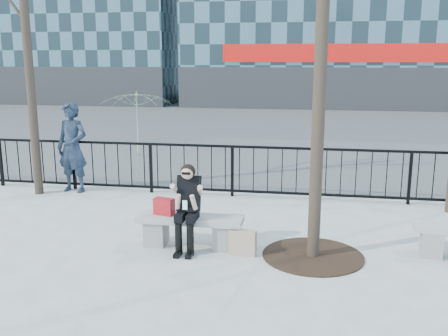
# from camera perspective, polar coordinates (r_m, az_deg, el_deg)

# --- Properties ---
(ground) EXTENTS (120.00, 120.00, 0.00)m
(ground) POSITION_cam_1_polar(r_m,az_deg,el_deg) (7.96, -3.87, -8.89)
(ground) COLOR #9D9D98
(ground) RESTS_ON ground
(street_surface) EXTENTS (60.00, 23.00, 0.01)m
(street_surface) POSITION_cam_1_polar(r_m,az_deg,el_deg) (22.45, 5.19, 4.97)
(street_surface) COLOR #474747
(street_surface) RESTS_ON ground
(railing) EXTENTS (14.00, 0.06, 1.10)m
(railing) POSITION_cam_1_polar(r_m,az_deg,el_deg) (10.61, -0.11, -0.29)
(railing) COLOR black
(railing) RESTS_ON ground
(tree_grate) EXTENTS (1.50, 1.50, 0.02)m
(tree_grate) POSITION_cam_1_polar(r_m,az_deg,el_deg) (7.66, 10.11, -9.83)
(tree_grate) COLOR black
(tree_grate) RESTS_ON ground
(bench_main) EXTENTS (1.65, 0.46, 0.49)m
(bench_main) POSITION_cam_1_polar(r_m,az_deg,el_deg) (7.85, -3.90, -6.84)
(bench_main) COLOR slate
(bench_main) RESTS_ON ground
(seated_woman) EXTENTS (0.50, 0.64, 1.34)m
(seated_woman) POSITION_cam_1_polar(r_m,az_deg,el_deg) (7.59, -4.23, -4.60)
(seated_woman) COLOR black
(seated_woman) RESTS_ON ground
(handbag) EXTENTS (0.35, 0.23, 0.26)m
(handbag) POSITION_cam_1_polar(r_m,az_deg,el_deg) (7.88, -6.86, -4.39)
(handbag) COLOR red
(handbag) RESTS_ON bench_main
(shopping_bag) EXTENTS (0.42, 0.19, 0.38)m
(shopping_bag) POSITION_cam_1_polar(r_m,az_deg,el_deg) (7.55, 2.16, -8.52)
(shopping_bag) COLOR beige
(shopping_bag) RESTS_ON ground
(standing_man) EXTENTS (0.78, 0.57, 1.97)m
(standing_man) POSITION_cam_1_polar(r_m,az_deg,el_deg) (11.38, -16.93, 2.25)
(standing_man) COLOR black
(standing_man) RESTS_ON ground
(vendor_umbrella) EXTENTS (2.59, 2.62, 1.96)m
(vendor_umbrella) POSITION_cam_1_polar(r_m,az_deg,el_deg) (15.28, -9.97, 5.04)
(vendor_umbrella) COLOR #EAF737
(vendor_umbrella) RESTS_ON ground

